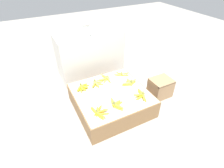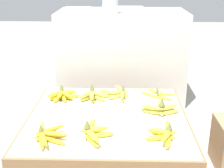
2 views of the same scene
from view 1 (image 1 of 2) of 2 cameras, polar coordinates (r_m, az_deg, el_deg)
ground_plane at (r=2.41m, az=-0.36°, el=-7.53°), size 10.00×10.00×0.00m
display_platform at (r=2.32m, az=-0.37°, el=-5.25°), size 0.91×0.89×0.26m
back_vendor_table at (r=2.92m, az=-7.34°, el=9.58°), size 1.02×0.52×0.73m
wooden_crate at (r=2.61m, az=15.52°, el=-1.12°), size 0.30×0.25×0.27m
banana_bunch_front_left at (r=1.95m, az=-4.41°, el=-9.16°), size 0.18×0.25×0.09m
banana_bunch_front_midleft at (r=2.03m, az=1.28°, el=-6.59°), size 0.17×0.24×0.11m
banana_bunch_front_right at (r=2.18m, az=9.52°, el=-3.56°), size 0.16×0.24×0.10m
banana_bunch_middle_right at (r=2.36m, az=5.83°, el=0.50°), size 0.24×0.15×0.11m
banana_bunch_back_left at (r=2.31m, az=-9.69°, el=-1.08°), size 0.21×0.14×0.10m
banana_bunch_back_midleft at (r=2.36m, az=-5.01°, el=0.32°), size 0.22×0.15×0.10m
banana_bunch_back_midright at (r=2.45m, az=-1.90°, el=1.85°), size 0.16×0.25×0.08m
banana_bunch_back_right at (r=2.55m, az=3.17°, el=3.29°), size 0.22×0.16×0.08m
glass_jar at (r=2.56m, az=-8.57°, el=16.90°), size 0.12×0.12×0.19m
foam_tray_white at (r=2.87m, az=-7.21°, el=17.28°), size 0.21×0.20×0.02m
foam_tray_dark at (r=2.72m, az=-15.60°, el=15.14°), size 0.20×0.20×0.02m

